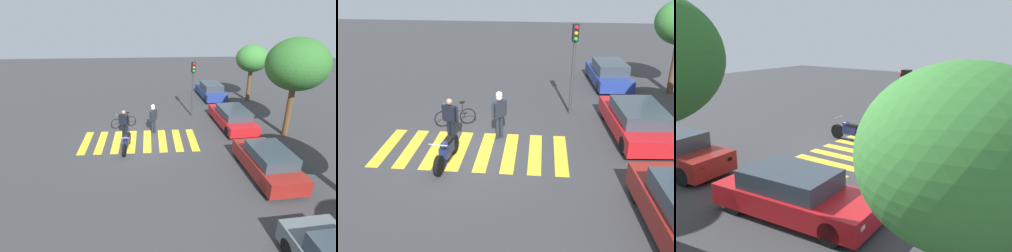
{
  "view_description": "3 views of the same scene",
  "coord_description": "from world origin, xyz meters",
  "views": [
    {
      "loc": [
        14.76,
        0.66,
        7.28
      ],
      "look_at": [
        0.48,
        1.65,
        1.13
      ],
      "focal_mm": 29.49,
      "sensor_mm": 36.0,
      "label": 1
    },
    {
      "loc": [
        11.82,
        2.33,
        6.35
      ],
      "look_at": [
        -0.11,
        1.2,
        0.97
      ],
      "focal_mm": 40.2,
      "sensor_mm": 36.0,
      "label": 2
    },
    {
      "loc": [
        -8.46,
        13.03,
        4.9
      ],
      "look_at": [
        0.2,
        0.86,
        1.15
      ],
      "focal_mm": 40.09,
      "sensor_mm": 36.0,
      "label": 3
    }
  ],
  "objects": [
    {
      "name": "crosswalk_stripes",
      "position": [
        0.0,
        0.0,
        0.0
      ],
      "size": [
        2.99,
        6.75,
        0.01
      ],
      "color": "yellow",
      "rests_on": "ground_plane"
    },
    {
      "name": "officer_by_motorcycle",
      "position": [
        -1.16,
        0.85,
        1.1
      ],
      "size": [
        0.53,
        0.51,
        1.87
      ],
      "color": "#1E232D",
      "rests_on": "ground_plane"
    },
    {
      "name": "traffic_light_pole",
      "position": [
        -3.9,
        3.7,
        2.64
      ],
      "size": [
        0.34,
        0.27,
        3.9
      ],
      "color": "#38383D",
      "rests_on": "ground_plane"
    },
    {
      "name": "officer_on_foot",
      "position": [
        -0.63,
        -0.91,
        0.99
      ],
      "size": [
        0.36,
        0.65,
        1.73
      ],
      "color": "black",
      "rests_on": "ground_plane"
    },
    {
      "name": "car_blue_hatchback",
      "position": [
        -8.29,
        6.0,
        0.63
      ],
      "size": [
        4.29,
        2.05,
        1.32
      ],
      "color": "black",
      "rests_on": "ground_plane"
    },
    {
      "name": "car_red_convertible",
      "position": [
        -1.92,
        6.09,
        0.62
      ],
      "size": [
        4.79,
        2.24,
        1.28
      ],
      "color": "black",
      "rests_on": "ground_plane"
    },
    {
      "name": "leaning_bicycle",
      "position": [
        -2.19,
        -1.09,
        0.38
      ],
      "size": [
        0.71,
        1.61,
        1.0
      ],
      "color": "black",
      "rests_on": "ground_plane"
    },
    {
      "name": "police_motorcycle",
      "position": [
        0.98,
        -0.69,
        0.47
      ],
      "size": [
        2.19,
        0.62,
        1.05
      ],
      "color": "black",
      "rests_on": "ground_plane"
    },
    {
      "name": "ground_plane",
      "position": [
        0.0,
        0.0,
        0.0
      ],
      "size": [
        60.0,
        60.0,
        0.0
      ],
      "primitive_type": "plane",
      "color": "#38383A"
    }
  ]
}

